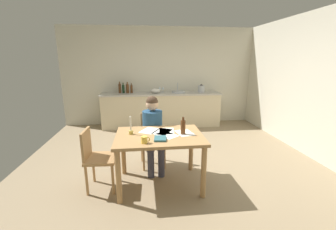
# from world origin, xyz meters

# --- Properties ---
(ground_plane) EXTENTS (5.20, 5.20, 0.04)m
(ground_plane) POSITION_xyz_m (0.00, 0.00, -0.02)
(ground_plane) COLOR #937F60
(wall_back) EXTENTS (5.20, 0.12, 2.60)m
(wall_back) POSITION_xyz_m (0.00, 2.60, 1.30)
(wall_back) COLOR beige
(wall_back) RESTS_ON ground
(wall_right) EXTENTS (0.12, 5.20, 2.60)m
(wall_right) POSITION_xyz_m (2.60, 0.00, 1.30)
(wall_right) COLOR beige
(wall_right) RESTS_ON ground
(kitchen_counter) EXTENTS (3.12, 0.64, 0.90)m
(kitchen_counter) POSITION_xyz_m (0.00, 2.24, 0.45)
(kitchen_counter) COLOR beige
(kitchen_counter) RESTS_ON ground
(dining_table) EXTENTS (1.19, 0.86, 0.75)m
(dining_table) POSITION_xyz_m (-0.27, -0.66, 0.64)
(dining_table) COLOR tan
(dining_table) RESTS_ON ground
(chair_at_table) EXTENTS (0.43, 0.43, 0.87)m
(chair_at_table) POSITION_xyz_m (-0.35, 0.01, 0.49)
(chair_at_table) COLOR tan
(chair_at_table) RESTS_ON ground
(person_seated) EXTENTS (0.35, 0.61, 1.19)m
(person_seated) POSITION_xyz_m (-0.34, -0.13, 0.68)
(person_seated) COLOR navy
(person_seated) RESTS_ON ground
(chair_side_empty) EXTENTS (0.42, 0.42, 0.85)m
(chair_side_empty) POSITION_xyz_m (-1.13, -0.65, 0.47)
(chair_side_empty) COLOR tan
(chair_side_empty) RESTS_ON ground
(coffee_mug) EXTENTS (0.11, 0.08, 0.09)m
(coffee_mug) POSITION_xyz_m (-0.48, -0.94, 0.79)
(coffee_mug) COLOR #F2CC4C
(coffee_mug) RESTS_ON dining_table
(candlestick) EXTENTS (0.06, 0.06, 0.25)m
(candlestick) POSITION_xyz_m (-0.66, -0.58, 0.82)
(candlestick) COLOR gold
(candlestick) RESTS_ON dining_table
(book_magazine) EXTENTS (0.17, 0.21, 0.02)m
(book_magazine) POSITION_xyz_m (-0.27, -0.83, 0.76)
(book_magazine) COLOR #31646E
(book_magazine) RESTS_ON dining_table
(paper_letter) EXTENTS (0.35, 0.36, 0.00)m
(paper_letter) POSITION_xyz_m (-0.17, -0.68, 0.75)
(paper_letter) COLOR white
(paper_letter) RESTS_ON dining_table
(paper_bill) EXTENTS (0.33, 0.36, 0.00)m
(paper_bill) POSITION_xyz_m (-0.22, -0.52, 0.75)
(paper_bill) COLOR white
(paper_bill) RESTS_ON dining_table
(paper_envelope) EXTENTS (0.27, 0.33, 0.00)m
(paper_envelope) POSITION_xyz_m (0.09, -0.61, 0.75)
(paper_envelope) COLOR white
(paper_envelope) RESTS_ON dining_table
(paper_receipt) EXTENTS (0.33, 0.36, 0.00)m
(paper_receipt) POSITION_xyz_m (-0.40, -0.45, 0.75)
(paper_receipt) COLOR white
(paper_receipt) RESTS_ON dining_table
(paper_notice) EXTENTS (0.24, 0.31, 0.00)m
(paper_notice) POSITION_xyz_m (-0.15, -0.50, 0.75)
(paper_notice) COLOR white
(paper_notice) RESTS_ON dining_table
(wine_bottle_on_table) EXTENTS (0.07, 0.07, 0.24)m
(wine_bottle_on_table) POSITION_xyz_m (0.05, -0.66, 0.85)
(wine_bottle_on_table) COLOR #593319
(wine_bottle_on_table) RESTS_ON dining_table
(sink_unit) EXTENTS (0.36, 0.36, 0.24)m
(sink_unit) POSITION_xyz_m (0.46, 2.24, 0.92)
(sink_unit) COLOR #B2B7BC
(sink_unit) RESTS_ON kitchen_counter
(bottle_oil) EXTENTS (0.07, 0.07, 0.30)m
(bottle_oil) POSITION_xyz_m (-1.08, 2.34, 1.03)
(bottle_oil) COLOR #593319
(bottle_oil) RESTS_ON kitchen_counter
(bottle_vinegar) EXTENTS (0.06, 0.06, 0.27)m
(bottle_vinegar) POSITION_xyz_m (-0.99, 2.32, 1.01)
(bottle_vinegar) COLOR black
(bottle_vinegar) RESTS_ON kitchen_counter
(bottle_wine_red) EXTENTS (0.08, 0.08, 0.28)m
(bottle_wine_red) POSITION_xyz_m (-0.88, 2.32, 1.02)
(bottle_wine_red) COLOR #593319
(bottle_wine_red) RESTS_ON kitchen_counter
(bottle_sauce) EXTENTS (0.06, 0.06, 0.25)m
(bottle_sauce) POSITION_xyz_m (-0.78, 2.33, 1.01)
(bottle_sauce) COLOR #593319
(bottle_sauce) RESTS_ON kitchen_counter
(mixing_bowl) EXTENTS (0.26, 0.26, 0.12)m
(mixing_bowl) POSITION_xyz_m (-0.15, 2.24, 0.96)
(mixing_bowl) COLOR white
(mixing_bowl) RESTS_ON kitchen_counter
(stovetop_kettle) EXTENTS (0.18, 0.18, 0.22)m
(stovetop_kettle) POSITION_xyz_m (1.08, 2.24, 1.00)
(stovetop_kettle) COLOR #B7BABF
(stovetop_kettle) RESTS_ON kitchen_counter
(wine_glass_near_sink) EXTENTS (0.07, 0.07, 0.15)m
(wine_glass_near_sink) POSITION_xyz_m (0.06, 2.39, 1.01)
(wine_glass_near_sink) COLOR silver
(wine_glass_near_sink) RESTS_ON kitchen_counter
(wine_glass_by_kettle) EXTENTS (0.07, 0.07, 0.15)m
(wine_glass_by_kettle) POSITION_xyz_m (-0.03, 2.39, 1.01)
(wine_glass_by_kettle) COLOR silver
(wine_glass_by_kettle) RESTS_ON kitchen_counter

